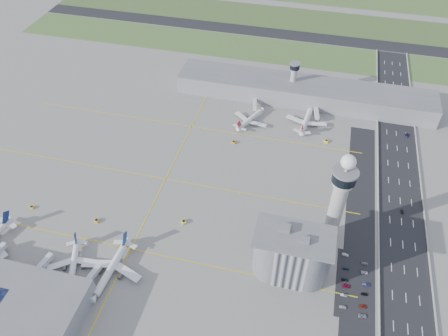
% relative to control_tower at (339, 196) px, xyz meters
% --- Properties ---
extents(ground, '(1000.00, 1000.00, 0.00)m').
position_rel_control_tower_xyz_m(ground, '(-72.00, -8.00, -35.04)').
color(ground, gray).
extents(grass_strip_0, '(480.00, 50.00, 0.08)m').
position_rel_control_tower_xyz_m(grass_strip_0, '(-92.00, 217.00, -35.00)').
color(grass_strip_0, '#486932').
rests_on(grass_strip_0, ground).
extents(grass_strip_1, '(480.00, 60.00, 0.08)m').
position_rel_control_tower_xyz_m(grass_strip_1, '(-92.00, 292.00, -35.00)').
color(grass_strip_1, '#445F2D').
rests_on(grass_strip_1, ground).
extents(runway, '(480.00, 22.00, 0.10)m').
position_rel_control_tower_xyz_m(runway, '(-92.00, 254.00, -34.98)').
color(runway, black).
rests_on(runway, ground).
extents(highway, '(28.00, 500.00, 0.10)m').
position_rel_control_tower_xyz_m(highway, '(43.00, -8.00, -34.99)').
color(highway, black).
rests_on(highway, ground).
extents(barrier_left, '(0.60, 500.00, 1.20)m').
position_rel_control_tower_xyz_m(barrier_left, '(29.00, -8.00, -34.44)').
color(barrier_left, '#9E9E99').
rests_on(barrier_left, ground).
extents(barrier_right, '(0.60, 500.00, 1.20)m').
position_rel_control_tower_xyz_m(barrier_right, '(57.00, -8.00, -34.44)').
color(barrier_right, '#9E9E99').
rests_on(barrier_right, ground).
extents(landside_road, '(18.00, 260.00, 0.08)m').
position_rel_control_tower_xyz_m(landside_road, '(18.00, -18.00, -35.00)').
color(landside_road, black).
rests_on(landside_road, ground).
extents(parking_lot, '(20.00, 44.00, 0.10)m').
position_rel_control_tower_xyz_m(parking_lot, '(16.00, -30.00, -34.99)').
color(parking_lot, black).
rests_on(parking_lot, ground).
extents(taxiway_line_h_0, '(260.00, 0.60, 0.01)m').
position_rel_control_tower_xyz_m(taxiway_line_h_0, '(-112.00, -38.00, -35.04)').
color(taxiway_line_h_0, yellow).
rests_on(taxiway_line_h_0, ground).
extents(taxiway_line_h_1, '(260.00, 0.60, 0.01)m').
position_rel_control_tower_xyz_m(taxiway_line_h_1, '(-112.00, 22.00, -35.04)').
color(taxiway_line_h_1, yellow).
rests_on(taxiway_line_h_1, ground).
extents(taxiway_line_h_2, '(260.00, 0.60, 0.01)m').
position_rel_control_tower_xyz_m(taxiway_line_h_2, '(-112.00, 82.00, -35.04)').
color(taxiway_line_h_2, yellow).
rests_on(taxiway_line_h_2, ground).
extents(taxiway_line_v, '(0.60, 260.00, 0.01)m').
position_rel_control_tower_xyz_m(taxiway_line_v, '(-112.00, 22.00, -35.04)').
color(taxiway_line_v, yellow).
rests_on(taxiway_line_v, ground).
extents(control_tower, '(14.00, 14.00, 64.50)m').
position_rel_control_tower_xyz_m(control_tower, '(0.00, 0.00, 0.00)').
color(control_tower, '#ADAAA5').
rests_on(control_tower, ground).
extents(secondary_tower, '(8.60, 8.60, 31.90)m').
position_rel_control_tower_xyz_m(secondary_tower, '(-42.00, 142.00, -16.24)').
color(secondary_tower, '#ADAAA5').
rests_on(secondary_tower, ground).
extents(admin_building, '(42.00, 24.00, 33.50)m').
position_rel_control_tower_xyz_m(admin_building, '(-20.01, -30.00, -19.74)').
color(admin_building, '#B2B2B7').
rests_on(admin_building, ground).
extents(terminal_pier, '(210.00, 32.00, 15.80)m').
position_rel_control_tower_xyz_m(terminal_pier, '(-32.00, 140.00, -27.14)').
color(terminal_pier, gray).
rests_on(terminal_pier, ground).
extents(near_terminal, '(84.00, 42.00, 13.00)m').
position_rel_control_tower_xyz_m(near_terminal, '(-160.07, -90.02, -28.62)').
color(near_terminal, gray).
rests_on(near_terminal, ground).
extents(airplane_near_b, '(40.48, 43.58, 9.88)m').
position_rel_control_tower_xyz_m(airplane_near_b, '(-138.00, -57.62, -30.10)').
color(airplane_near_b, white).
rests_on(airplane_near_b, ground).
extents(airplane_near_c, '(38.81, 44.86, 12.00)m').
position_rel_control_tower_xyz_m(airplane_near_c, '(-116.06, -56.07, -29.04)').
color(airplane_near_c, white).
rests_on(airplane_near_c, ground).
extents(airplane_far_a, '(41.34, 43.95, 9.76)m').
position_rel_control_tower_xyz_m(airplane_far_a, '(-68.49, 99.50, -30.16)').
color(airplane_far_a, white).
rests_on(airplane_far_a, ground).
extents(airplane_far_b, '(36.58, 41.67, 10.74)m').
position_rel_control_tower_xyz_m(airplane_far_b, '(-25.77, 108.44, -29.67)').
color(airplane_far_b, white).
rests_on(airplane_far_b, ground).
extents(jet_bridge_near_1, '(5.39, 14.31, 5.70)m').
position_rel_control_tower_xyz_m(jet_bridge_near_1, '(-155.00, -69.00, -32.19)').
color(jet_bridge_near_1, silver).
rests_on(jet_bridge_near_1, ground).
extents(jet_bridge_near_2, '(5.39, 14.31, 5.70)m').
position_rel_control_tower_xyz_m(jet_bridge_near_2, '(-125.00, -69.00, -32.19)').
color(jet_bridge_near_2, silver).
rests_on(jet_bridge_near_2, ground).
extents(jet_bridge_far_0, '(5.39, 14.31, 5.70)m').
position_rel_control_tower_xyz_m(jet_bridge_far_0, '(-70.00, 124.00, -32.19)').
color(jet_bridge_far_0, silver).
rests_on(jet_bridge_far_0, ground).
extents(jet_bridge_far_1, '(5.39, 14.31, 5.70)m').
position_rel_control_tower_xyz_m(jet_bridge_far_1, '(-20.00, 124.00, -32.19)').
color(jet_bridge_far_1, silver).
rests_on(jet_bridge_far_1, ground).
extents(tug_0, '(2.81, 1.96, 1.61)m').
position_rel_control_tower_xyz_m(tug_0, '(-186.09, -23.67, -34.24)').
color(tug_0, yellow).
rests_on(tug_0, ground).
extents(tug_1, '(3.79, 3.13, 1.90)m').
position_rel_control_tower_xyz_m(tug_1, '(-140.85, -23.84, -34.09)').
color(tug_1, gold).
rests_on(tug_1, ground).
extents(tug_2, '(3.57, 3.77, 1.81)m').
position_rel_control_tower_xyz_m(tug_2, '(-115.24, -36.18, -34.14)').
color(tug_2, '#E4B90E').
rests_on(tug_2, ground).
extents(tug_3, '(4.06, 4.20, 2.02)m').
position_rel_control_tower_xyz_m(tug_3, '(-88.06, -11.57, -34.03)').
color(tug_3, yellow).
rests_on(tug_3, ground).
extents(tug_4, '(3.52, 2.84, 1.79)m').
position_rel_control_tower_xyz_m(tug_4, '(-75.48, 70.69, -34.15)').
color(tug_4, orange).
rests_on(tug_4, ground).
extents(tug_5, '(3.85, 3.33, 1.88)m').
position_rel_control_tower_xyz_m(tug_5, '(-8.49, 88.62, -34.10)').
color(tug_5, yellow).
rests_on(tug_5, ground).
extents(car_lot_0, '(3.78, 1.82, 1.24)m').
position_rel_control_tower_xyz_m(car_lot_0, '(10.45, -45.91, -34.42)').
color(car_lot_0, silver).
rests_on(car_lot_0, ground).
extents(car_lot_1, '(3.50, 1.25, 1.15)m').
position_rel_control_tower_xyz_m(car_lot_1, '(10.63, -38.81, -34.47)').
color(car_lot_1, '#A2A6B0').
rests_on(car_lot_1, ground).
extents(car_lot_2, '(4.14, 2.03, 1.13)m').
position_rel_control_tower_xyz_m(car_lot_2, '(11.60, -32.81, -34.47)').
color(car_lot_2, maroon).
rests_on(car_lot_2, ground).
extents(car_lot_3, '(3.82, 1.60, 1.10)m').
position_rel_control_tower_xyz_m(car_lot_3, '(10.66, -29.02, -34.49)').
color(car_lot_3, black).
rests_on(car_lot_3, ground).
extents(car_lot_4, '(3.53, 1.63, 1.17)m').
position_rel_control_tower_xyz_m(car_lot_4, '(11.05, -21.57, -34.45)').
color(car_lot_4, navy).
rests_on(car_lot_4, ground).
extents(car_lot_5, '(3.89, 1.74, 1.24)m').
position_rel_control_tower_xyz_m(car_lot_5, '(10.21, -12.06, -34.42)').
color(car_lot_5, '#B8B4C6').
rests_on(car_lot_5, ground).
extents(car_lot_6, '(4.68, 2.51, 1.25)m').
position_rel_control_tower_xyz_m(car_lot_6, '(20.50, -48.60, -34.42)').
color(car_lot_6, gray).
rests_on(car_lot_6, ground).
extents(car_lot_7, '(3.79, 1.61, 1.09)m').
position_rel_control_tower_xyz_m(car_lot_7, '(20.67, -43.04, -34.50)').
color(car_lot_7, maroon).
rests_on(car_lot_7, ground).
extents(car_lot_8, '(3.58, 1.61, 1.19)m').
position_rel_control_tower_xyz_m(car_lot_8, '(21.28, -35.45, -34.44)').
color(car_lot_8, black).
rests_on(car_lot_8, ground).
extents(car_lot_9, '(3.72, 1.35, 1.22)m').
position_rel_control_tower_xyz_m(car_lot_9, '(22.19, -29.40, -34.43)').
color(car_lot_9, navy).
rests_on(car_lot_9, ground).
extents(car_lot_10, '(4.21, 2.32, 1.12)m').
position_rel_control_tower_xyz_m(car_lot_10, '(21.24, -21.52, -34.48)').
color(car_lot_10, silver).
rests_on(car_lot_10, ground).
extents(car_lot_11, '(4.16, 2.07, 1.16)m').
position_rel_control_tower_xyz_m(car_lot_11, '(21.26, -15.39, -34.46)').
color(car_lot_11, gray).
rests_on(car_lot_11, ground).
extents(car_hw_1, '(1.53, 3.76, 1.21)m').
position_rel_control_tower_xyz_m(car_hw_1, '(43.59, 30.05, -34.43)').
color(car_hw_1, black).
rests_on(car_hw_1, ground).
extents(car_hw_2, '(2.14, 4.50, 1.24)m').
position_rel_control_tower_xyz_m(car_hw_2, '(50.66, 110.84, -34.42)').
color(car_hw_2, navy).
rests_on(car_hw_2, ground).
extents(car_hw_4, '(1.78, 3.80, 1.26)m').
position_rel_control_tower_xyz_m(car_hw_4, '(35.93, 173.39, -34.41)').
color(car_hw_4, gray).
rests_on(car_hw_4, ground).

